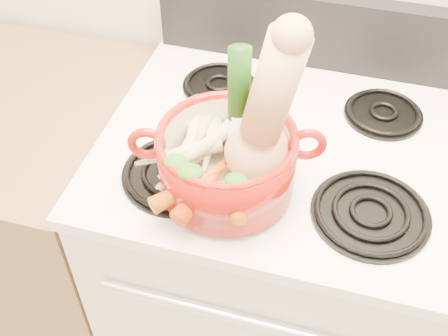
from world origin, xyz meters
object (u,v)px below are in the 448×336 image
(leek, at_px, (238,108))
(stove_body, at_px, (273,271))
(squash, at_px, (272,111))
(dutch_oven, at_px, (227,161))

(leek, bearing_deg, stove_body, 41.08)
(squash, relative_size, leek, 1.17)
(dutch_oven, relative_size, leek, 0.97)
(stove_body, height_order, squash, squash)
(dutch_oven, xyz_separation_m, leek, (0.01, 0.04, 0.09))
(dutch_oven, bearing_deg, squash, 1.46)
(leek, bearing_deg, dutch_oven, -120.92)
(squash, bearing_deg, stove_body, 60.54)
(stove_body, bearing_deg, squash, -94.48)
(stove_body, relative_size, dutch_oven, 3.60)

